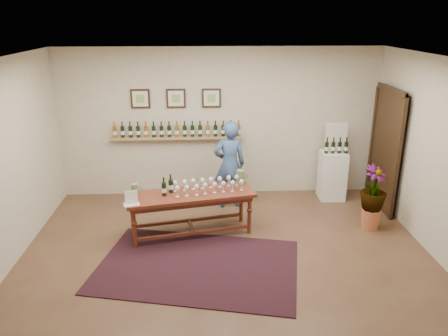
{
  "coord_description": "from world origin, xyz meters",
  "views": [
    {
      "loc": [
        -0.31,
        -5.52,
        3.33
      ],
      "look_at": [
        0.0,
        0.8,
        1.1
      ],
      "focal_mm": 35.0,
      "sensor_mm": 36.0,
      "label": 1
    }
  ],
  "objects_px": {
    "person": "(230,165)",
    "tasting_table": "(191,199)",
    "potted_plant": "(373,198)",
    "display_pedestal": "(332,175)"
  },
  "relations": [
    {
      "from": "potted_plant",
      "to": "person",
      "type": "relative_size",
      "value": 0.58
    },
    {
      "from": "tasting_table",
      "to": "potted_plant",
      "type": "relative_size",
      "value": 2.22
    },
    {
      "from": "person",
      "to": "display_pedestal",
      "type": "bearing_deg",
      "value": 179.7
    },
    {
      "from": "display_pedestal",
      "to": "person",
      "type": "height_order",
      "value": "person"
    },
    {
      "from": "tasting_table",
      "to": "person",
      "type": "xyz_separation_m",
      "value": [
        0.67,
        1.05,
        0.2
      ]
    },
    {
      "from": "potted_plant",
      "to": "person",
      "type": "xyz_separation_m",
      "value": [
        -2.25,
        1.01,
        0.25
      ]
    },
    {
      "from": "display_pedestal",
      "to": "potted_plant",
      "type": "bearing_deg",
      "value": -77.31
    },
    {
      "from": "person",
      "to": "tasting_table",
      "type": "bearing_deg",
      "value": 48.94
    },
    {
      "from": "display_pedestal",
      "to": "person",
      "type": "xyz_separation_m",
      "value": [
        -1.96,
        -0.28,
        0.34
      ]
    },
    {
      "from": "display_pedestal",
      "to": "potted_plant",
      "type": "distance_m",
      "value": 1.32
    }
  ]
}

